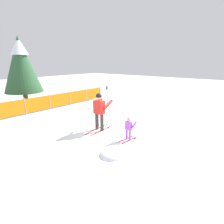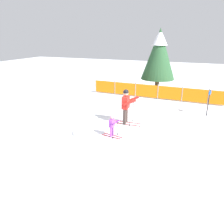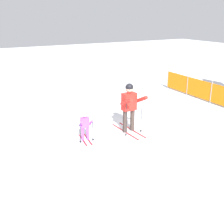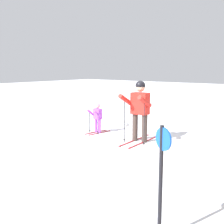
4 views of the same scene
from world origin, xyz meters
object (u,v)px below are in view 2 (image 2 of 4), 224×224
at_px(skier_adult, 126,103).
at_px(conifer_far, 159,53).
at_px(safety_fence, 158,92).
at_px(skier_child, 112,124).
at_px(trail_marker, 209,100).

xyz_separation_m(skier_adult, conifer_far, (0.10, 7.46, 1.92)).
xyz_separation_m(skier_adult, safety_fence, (0.62, 5.17, -0.54)).
relative_size(skier_adult, conifer_far, 0.37).
relative_size(skier_child, conifer_far, 0.21).
relative_size(safety_fence, trail_marker, 6.67).
bearing_deg(conifer_far, skier_adult, -90.80).
height_order(skier_adult, conifer_far, conifer_far).
bearing_deg(safety_fence, conifer_far, 102.71).
relative_size(skier_adult, trail_marker, 1.20).
xyz_separation_m(safety_fence, trail_marker, (3.22, -2.37, 0.38)).
relative_size(conifer_far, trail_marker, 3.26).
distance_m(safety_fence, trail_marker, 4.02).
xyz_separation_m(skier_child, trail_marker, (3.91, 4.49, 0.34)).
height_order(skier_child, safety_fence, safety_fence).
relative_size(skier_adult, skier_child, 1.78).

